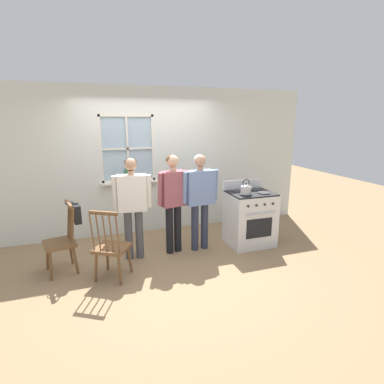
{
  "coord_description": "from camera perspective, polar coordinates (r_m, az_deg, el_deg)",
  "views": [
    {
      "loc": [
        -0.96,
        -4.13,
        2.13
      ],
      "look_at": [
        0.5,
        0.24,
        1.0
      ],
      "focal_mm": 28.0,
      "sensor_mm": 36.0,
      "label": 1
    }
  ],
  "objects": [
    {
      "name": "chair_by_window",
      "position": [
        4.63,
        -23.64,
        -8.79
      ],
      "size": [
        0.49,
        0.5,
        1.0
      ],
      "rotation": [
        0.0,
        0.0,
        -1.33
      ],
      "color": "brown",
      "rests_on": "ground_plane"
    },
    {
      "name": "person_elderly_left",
      "position": [
        4.58,
        -11.29,
        -1.47
      ],
      "size": [
        0.58,
        0.25,
        1.58
      ],
      "rotation": [
        0.0,
        0.0,
        -0.1
      ],
      "color": "#4C4C51",
      "rests_on": "ground_plane"
    },
    {
      "name": "person_adult_right",
      "position": [
        4.82,
        1.52,
        -0.31
      ],
      "size": [
        0.62,
        0.25,
        1.58
      ],
      "rotation": [
        0.0,
        0.0,
        0.1
      ],
      "color": "#2D3347",
      "rests_on": "ground_plane"
    },
    {
      "name": "chair_near_wall",
      "position": [
        4.23,
        -15.11,
        -10.24
      ],
      "size": [
        0.57,
        0.56,
        1.0
      ],
      "rotation": [
        0.0,
        0.0,
        2.6
      ],
      "color": "brown",
      "rests_on": "ground_plane"
    },
    {
      "name": "kettle",
      "position": [
        4.92,
        10.23,
        0.6
      ],
      "size": [
        0.21,
        0.17,
        0.25
      ],
      "color": "#B7B7BC",
      "rests_on": "stove"
    },
    {
      "name": "potted_plant",
      "position": [
        5.56,
        -12.38,
        2.93
      ],
      "size": [
        0.13,
        0.12,
        0.33
      ],
      "color": "beige",
      "rests_on": "wall_back"
    },
    {
      "name": "wall_back",
      "position": [
        5.67,
        -8.49,
        5.59
      ],
      "size": [
        6.4,
        0.16,
        2.7
      ],
      "color": "silver",
      "rests_on": "ground_plane"
    },
    {
      "name": "person_teen_center",
      "position": [
        4.72,
        -3.61,
        -0.71
      ],
      "size": [
        0.55,
        0.29,
        1.59
      ],
      "rotation": [
        0.0,
        0.0,
        0.22
      ],
      "color": "black",
      "rests_on": "ground_plane"
    },
    {
      "name": "stove",
      "position": [
        5.26,
        10.9,
        -4.81
      ],
      "size": [
        0.75,
        0.68,
        1.08
      ],
      "color": "silver",
      "rests_on": "ground_plane"
    },
    {
      "name": "handbag",
      "position": [
        4.54,
        -21.2,
        -3.81
      ],
      "size": [
        0.22,
        0.23,
        0.31
      ],
      "color": "black",
      "rests_on": "chair_by_window"
    },
    {
      "name": "ground_plane",
      "position": [
        4.74,
        -5.0,
        -12.95
      ],
      "size": [
        16.0,
        16.0,
        0.0
      ],
      "primitive_type": "plane",
      "color": "#937551"
    }
  ]
}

